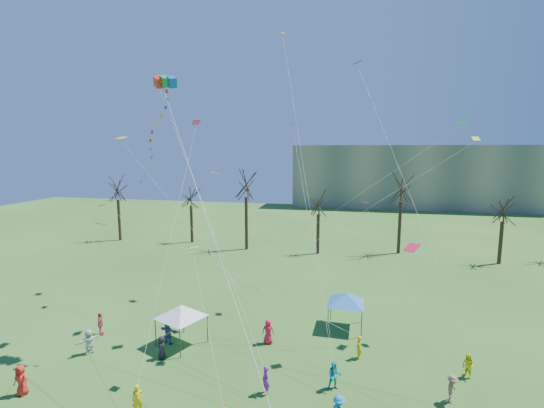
% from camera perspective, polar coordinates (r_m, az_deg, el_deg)
% --- Properties ---
extents(distant_building, '(60.00, 14.00, 15.00)m').
position_cam_1_polar(distant_building, '(99.39, 21.17, 3.91)').
color(distant_building, gray).
rests_on(distant_building, ground).
extents(bare_tree_row, '(67.87, 8.96, 11.69)m').
position_cam_1_polar(bare_tree_row, '(52.35, 6.87, 0.80)').
color(bare_tree_row, black).
rests_on(bare_tree_row, ground).
extents(big_box_kite, '(6.70, 7.62, 23.82)m').
position_cam_1_polar(big_box_kite, '(26.87, -16.83, 9.38)').
color(big_box_kite, red).
rests_on(big_box_kite, ground).
extents(canopy_tent_white, '(3.66, 3.66, 3.00)m').
position_cam_1_polar(canopy_tent_white, '(29.03, -13.53, -15.40)').
color(canopy_tent_white, '#3F3F44').
rests_on(canopy_tent_white, ground).
extents(canopy_tent_blue, '(3.88, 3.88, 2.91)m').
position_cam_1_polar(canopy_tent_blue, '(31.25, 11.09, -13.72)').
color(canopy_tent_blue, '#3F3F44').
rests_on(canopy_tent_blue, ground).
extents(festival_crowd, '(26.72, 10.37, 1.83)m').
position_cam_1_polar(festival_crowd, '(25.57, -5.57, -22.92)').
color(festival_crowd, red).
rests_on(festival_crowd, ground).
extents(small_kites_aloft, '(31.59, 19.85, 35.08)m').
position_cam_1_polar(small_kites_aloft, '(28.40, -1.31, 6.84)').
color(small_kites_aloft, red).
rests_on(small_kites_aloft, ground).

